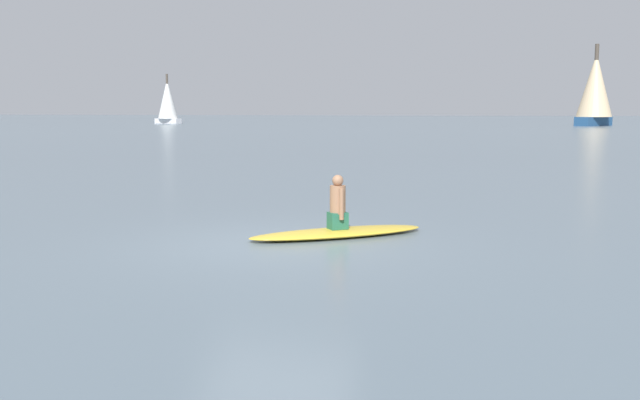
{
  "coord_description": "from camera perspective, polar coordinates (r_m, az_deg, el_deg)",
  "views": [
    {
      "loc": [
        -10.78,
        -2.89,
        2.19
      ],
      "look_at": [
        0.99,
        -0.51,
        0.61
      ],
      "focal_mm": 39.3,
      "sensor_mm": 36.0,
      "label": 1
    }
  ],
  "objects": [
    {
      "name": "surfboard",
      "position": [
        12.05,
        1.44,
        -2.67
      ],
      "size": [
        2.42,
        3.09,
        0.13
      ],
      "primitive_type": "ellipsoid",
      "rotation": [
        0.0,
        0.0,
        2.16
      ],
      "color": "gold",
      "rests_on": "ground"
    },
    {
      "name": "ground_plane",
      "position": [
        11.37,
        -3.53,
        -3.63
      ],
      "size": [
        400.0,
        400.0,
        0.0
      ],
      "primitive_type": "plane",
      "color": "slate"
    },
    {
      "name": "sailboat_near_right",
      "position": [
        102.04,
        -12.31,
        7.92
      ],
      "size": [
        3.46,
        4.12,
        6.94
      ],
      "rotation": [
        0.0,
        0.0,
        1.27
      ],
      "color": "silver",
      "rests_on": "ground"
    },
    {
      "name": "sailboat_far_left",
      "position": [
        93.98,
        21.49,
        8.5
      ],
      "size": [
        5.99,
        5.99,
        10.0
      ],
      "rotation": [
        0.0,
        0.0,
        2.48
      ],
      "color": "navy",
      "rests_on": "ground"
    },
    {
      "name": "person_paddler",
      "position": [
        11.97,
        1.45,
        -0.37
      ],
      "size": [
        0.38,
        0.39,
        0.93
      ],
      "rotation": [
        0.0,
        0.0,
        2.16
      ],
      "color": "#26664C",
      "rests_on": "surfboard"
    }
  ]
}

